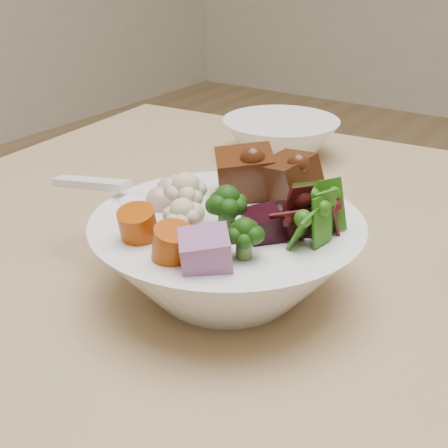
% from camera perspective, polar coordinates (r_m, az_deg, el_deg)
% --- Properties ---
extents(food_bowl, '(0.24, 0.24, 0.13)m').
position_cam_1_polar(food_bowl, '(0.55, 0.53, -2.42)').
color(food_bowl, white).
rests_on(food_bowl, dining_table).
extents(soup_spoon, '(0.14, 0.04, 0.03)m').
position_cam_1_polar(soup_spoon, '(0.59, -8.86, 2.30)').
color(soup_spoon, white).
rests_on(soup_spoon, food_bowl).
extents(side_bowl, '(0.17, 0.17, 0.06)m').
position_cam_1_polar(side_bowl, '(0.90, 5.18, 7.80)').
color(side_bowl, white).
rests_on(side_bowl, dining_table).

